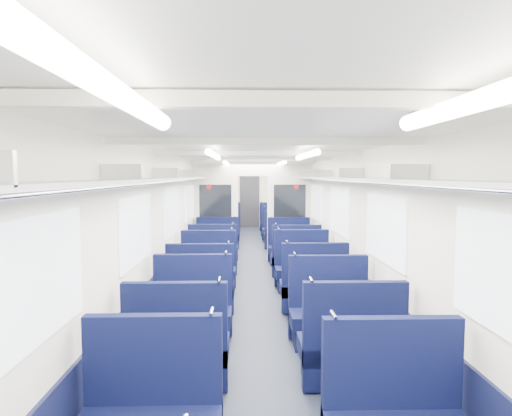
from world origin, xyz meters
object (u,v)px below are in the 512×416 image
object	(u,v)px
seat_10	(192,315)
seat_24	(225,227)
seat_15	(302,271)
seat_22	(223,231)
seat_9	(351,351)
seat_16	(213,259)
seat_8	(178,352)
seat_23	(278,231)
end_door	(250,201)
seat_26	(227,223)
seat_25	(275,226)
seat_20	(221,237)
seat_17	(296,260)
bulkhead	(253,208)
seat_12	(201,291)
seat_18	(217,249)
seat_11	(330,316)
seat_21	(282,237)
seat_19	(289,249)
seat_14	(208,272)
seat_27	(273,223)
seat_13	(313,289)

from	to	relation	value
seat_10	seat_24	world-z (taller)	same
seat_15	seat_22	xyz separation A→B (m)	(-1.66, 5.38, 0.00)
seat_9	seat_16	size ratio (longest dim) A/B	1.00
seat_8	seat_23	size ratio (longest dim) A/B	1.00
end_door	seat_15	size ratio (longest dim) A/B	1.85
seat_10	seat_26	bearing A→B (deg)	90.00
seat_25	seat_15	bearing A→B (deg)	-90.00
seat_20	seat_24	bearing A→B (deg)	90.00
seat_8	seat_10	distance (m)	1.11
seat_17	seat_25	xyz separation A→B (m)	(0.00, 5.67, 0.00)
bulkhead	seat_20	size ratio (longest dim) A/B	2.59
seat_12	seat_24	world-z (taller)	same
seat_18	seat_22	bearing A→B (deg)	90.00
seat_23	seat_24	size ratio (longest dim) A/B	1.00
seat_15	seat_11	bearing A→B (deg)	-90.00
seat_8	seat_20	distance (m)	7.68
seat_21	seat_18	bearing A→B (deg)	-131.58
seat_20	seat_11	bearing A→B (deg)	-76.03
seat_19	seat_16	bearing A→B (deg)	-147.13
seat_14	seat_24	bearing A→B (deg)	90.00
seat_22	seat_11	bearing A→B (deg)	-78.03
seat_10	seat_24	size ratio (longest dim) A/B	1.00
seat_9	seat_12	xyz separation A→B (m)	(-1.66, 2.22, 0.00)
end_door	seat_16	xyz separation A→B (m)	(-0.83, -7.97, -0.67)
seat_14	bulkhead	bearing A→B (deg)	73.06
end_door	seat_11	distance (m)	11.62
seat_12	seat_27	size ratio (longest dim) A/B	1.00
seat_25	seat_26	bearing A→B (deg)	146.24
seat_10	seat_26	xyz separation A→B (m)	(0.00, 10.11, 0.00)
bulkhead	seat_25	distance (m)	4.17
seat_15	seat_24	bearing A→B (deg)	104.16
seat_16	seat_23	world-z (taller)	same
seat_21	seat_26	distance (m)	3.92
seat_18	seat_21	world-z (taller)	same
seat_17	seat_18	distance (m)	2.14
bulkhead	seat_24	bearing A→B (deg)	102.01
seat_22	end_door	bearing A→B (deg)	77.51
seat_15	seat_25	bearing A→B (deg)	90.00
seat_16	seat_11	bearing A→B (deg)	-65.29
seat_8	seat_26	size ratio (longest dim) A/B	1.00
seat_10	seat_19	distance (m)	4.86
seat_23	seat_26	world-z (taller)	same
bulkhead	seat_23	size ratio (longest dim) A/B	2.59
seat_20	seat_27	distance (m)	3.81
seat_22	seat_25	bearing A→B (deg)	37.69
seat_13	seat_25	bearing A→B (deg)	90.00
seat_10	seat_25	bearing A→B (deg)	79.55
seat_11	seat_13	world-z (taller)	same
seat_13	seat_24	xyz separation A→B (m)	(-1.66, 7.81, 0.00)
seat_17	seat_10	bearing A→B (deg)	-116.46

